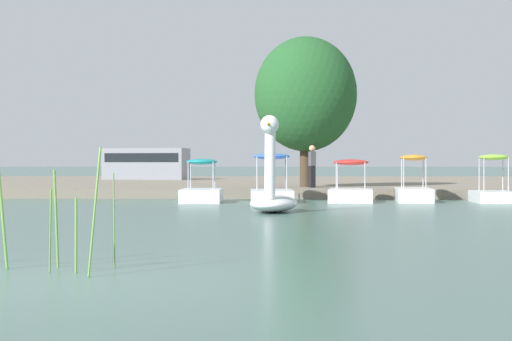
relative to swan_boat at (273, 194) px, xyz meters
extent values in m
plane|color=#47665B|center=(-2.48, -12.10, -0.50)|extent=(559.52, 559.52, 0.00)
cube|color=slate|center=(-2.48, 21.17, -0.32)|extent=(153.04, 27.57, 0.36)
ellipsoid|color=white|center=(0.02, 0.14, -0.27)|extent=(1.56, 2.59, 0.45)
cylinder|color=white|center=(-0.08, -0.63, 0.84)|extent=(0.34, 0.45, 1.98)
sphere|color=white|center=(-0.09, -0.70, 1.82)|extent=(0.54, 0.54, 0.48)
cone|color=yellow|center=(-0.12, -0.89, 1.82)|extent=(0.30, 0.34, 0.27)
cube|color=white|center=(-2.42, 5.09, -0.28)|extent=(1.36, 2.16, 0.45)
ellipsoid|color=teal|center=(-2.42, 5.09, 0.87)|extent=(1.05, 1.00, 0.20)
cylinder|color=#B7B7BF|center=(-2.84, 5.49, 0.41)|extent=(0.04, 0.04, 0.92)
cylinder|color=#B7B7BF|center=(-2.01, 5.49, 0.41)|extent=(0.04, 0.04, 0.92)
cylinder|color=#B7B7BF|center=(-2.84, 4.69, 0.41)|extent=(0.04, 0.04, 0.92)
cylinder|color=#B7B7BF|center=(-2.00, 4.70, 0.41)|extent=(0.04, 0.04, 0.92)
cube|color=white|center=(-0.07, 5.39, -0.30)|extent=(1.49, 2.34, 0.41)
ellipsoid|color=blue|center=(-0.07, 5.39, 1.05)|extent=(1.28, 1.24, 0.20)
cylinder|color=#B7B7BF|center=(-0.58, 5.86, 0.48)|extent=(0.04, 0.04, 1.14)
cylinder|color=#B7B7BF|center=(0.41, 5.89, 0.48)|extent=(0.04, 0.04, 1.14)
cylinder|color=#B7B7BF|center=(-0.55, 4.90, 0.48)|extent=(0.04, 0.04, 1.14)
cylinder|color=#B7B7BF|center=(0.44, 4.93, 0.48)|extent=(0.04, 0.04, 1.14)
cube|color=white|center=(2.63, 5.48, -0.28)|extent=(1.73, 2.49, 0.44)
ellipsoid|color=red|center=(2.63, 5.48, 0.85)|extent=(1.32, 1.28, 0.20)
cylinder|color=#B7B7BF|center=(2.22, 5.99, 0.39)|extent=(0.04, 0.04, 0.91)
cylinder|color=#B7B7BF|center=(3.16, 5.88, 0.39)|extent=(0.04, 0.04, 0.91)
cylinder|color=#B7B7BF|center=(2.11, 5.08, 0.39)|extent=(0.04, 0.04, 0.91)
cylinder|color=#B7B7BF|center=(3.05, 4.97, 0.39)|extent=(0.04, 0.04, 0.91)
cube|color=white|center=(4.76, 5.47, -0.26)|extent=(1.37, 2.34, 0.47)
ellipsoid|color=orange|center=(4.76, 5.47, 1.01)|extent=(1.03, 1.33, 0.20)
cylinder|color=#B7B7BF|center=(4.44, 6.00, 0.49)|extent=(0.04, 0.04, 1.04)
cylinder|color=#B7B7BF|center=(5.17, 5.93, 0.49)|extent=(0.04, 0.04, 1.04)
cylinder|color=#B7B7BF|center=(4.35, 5.01, 0.49)|extent=(0.04, 0.04, 1.04)
cylinder|color=#B7B7BF|center=(5.07, 4.94, 0.49)|extent=(0.04, 0.04, 1.04)
cube|color=white|center=(7.41, 5.32, -0.31)|extent=(1.44, 2.19, 0.37)
ellipsoid|color=#8CCC38|center=(7.41, 5.32, 1.02)|extent=(1.05, 1.06, 0.20)
cylinder|color=#B7B7BF|center=(7.04, 5.74, 0.44)|extent=(0.04, 0.04, 1.15)
cylinder|color=#B7B7BF|center=(7.83, 5.69, 0.44)|extent=(0.04, 0.04, 1.15)
cylinder|color=#B7B7BF|center=(6.99, 4.95, 0.44)|extent=(0.04, 0.04, 1.15)
cylinder|color=#B7B7BF|center=(7.78, 4.89, 0.44)|extent=(0.04, 0.04, 1.15)
cylinder|color=#423323|center=(1.28, 10.14, 1.16)|extent=(0.46, 0.46, 2.60)
ellipsoid|color=#235628|center=(1.28, 10.14, 3.60)|extent=(4.60, 4.48, 4.61)
cube|color=black|center=(1.50, 9.23, 0.29)|extent=(0.27, 0.27, 0.85)
cube|color=#4C4C51|center=(1.50, 9.23, 0.99)|extent=(0.29, 0.30, 0.56)
sphere|color=tan|center=(1.50, 9.23, 1.40)|extent=(0.25, 0.25, 0.25)
cube|color=gray|center=(-7.51, 23.89, 0.78)|extent=(5.06, 2.61, 1.83)
cube|color=black|center=(-7.51, 23.89, 1.14)|extent=(4.69, 2.59, 0.51)
cylinder|color=#669942|center=(-2.33, -11.34, -0.05)|extent=(0.04, 0.06, 0.90)
cylinder|color=#669942|center=(-3.33, -11.07, 0.26)|extent=(0.16, 0.06, 1.52)
cylinder|color=#669942|center=(-1.95, -11.01, 0.10)|extent=(0.03, 0.16, 1.20)
cylinder|color=#669942|center=(-2.63, -11.39, 0.01)|extent=(0.08, 0.16, 1.00)
cylinder|color=#669942|center=(-2.04, -11.64, 0.25)|extent=(0.14, 0.14, 1.50)
cylinder|color=#669942|center=(-2.69, -10.93, 0.12)|extent=(0.04, 0.16, 1.23)
camera|label=1|loc=(0.05, -20.33, 0.81)|focal=53.11mm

